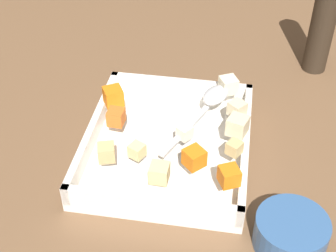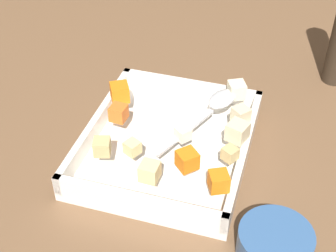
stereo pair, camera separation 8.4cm
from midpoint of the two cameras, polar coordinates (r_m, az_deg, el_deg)
ground_plane at (r=0.89m, az=-2.59°, el=-2.55°), size 4.00×4.00×0.00m
baking_dish at (r=0.87m, az=-2.76°, el=-2.43°), size 0.32×0.28×0.05m
carrot_chunk_near_right at (r=0.78m, az=-0.06°, el=-3.81°), size 0.04×0.04×0.03m
carrot_chunk_corner_ne at (r=0.91m, az=-8.98°, el=3.29°), size 0.04×0.04×0.03m
carrot_chunk_corner_nw at (r=0.86m, az=-8.79°, el=0.92°), size 0.03×0.03×0.03m
carrot_chunk_front_center at (r=0.75m, az=3.87°, el=-5.90°), size 0.04×0.04×0.03m
potato_chunk_center at (r=0.76m, az=-4.20°, el=-5.53°), size 0.03×0.03×0.03m
potato_chunk_near_spoon at (r=0.80m, az=-10.13°, el=-3.15°), size 0.03×0.03×0.03m
potato_chunk_corner_sw at (r=0.80m, az=4.68°, el=-2.67°), size 0.03×0.03×0.02m
potato_chunk_mid_left at (r=0.93m, az=4.40°, el=4.64°), size 0.04×0.04×0.03m
potato_chunk_heap_top at (r=0.80m, az=-6.62°, el=-2.96°), size 0.03×0.03×0.02m
potato_chunk_under_handle at (r=0.88m, az=5.26°, el=1.90°), size 0.04×0.04×0.03m
potato_chunk_far_left at (r=0.84m, az=5.18°, el=-0.10°), size 0.04×0.04×0.03m
parsnip_chunk_far_right at (r=0.83m, az=-0.98°, el=-0.83°), size 0.03×0.03×0.02m
serving_spoon at (r=0.90m, az=2.45°, el=3.01°), size 0.21×0.11×0.02m
pepper_mill at (r=1.07m, az=15.30°, el=11.40°), size 0.05×0.05×0.24m
small_prep_bowl at (r=0.74m, az=10.78°, el=-12.14°), size 0.11×0.11×0.05m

